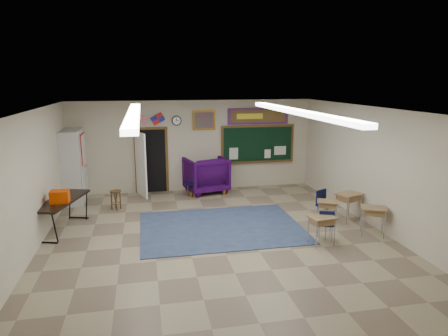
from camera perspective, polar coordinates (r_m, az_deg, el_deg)
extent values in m
plane|color=gray|center=(9.41, -0.71, -10.29)|extent=(9.00, 9.00, 0.00)
cube|color=beige|center=(13.30, -4.35, 3.18)|extent=(8.00, 0.04, 3.00)
cube|color=beige|center=(4.84, 9.52, -13.99)|extent=(8.00, 0.04, 3.00)
cube|color=beige|center=(9.11, -26.31, -2.44)|extent=(0.04, 9.00, 3.00)
cube|color=beige|center=(10.43, 21.40, -0.25)|extent=(0.04, 9.00, 3.00)
cube|color=beige|center=(8.70, -0.77, 8.25)|extent=(8.00, 9.00, 0.04)
cube|color=#38486B|center=(10.17, -0.44, -8.44)|extent=(4.00, 3.00, 0.02)
cube|color=black|center=(13.28, -10.32, 1.02)|extent=(0.95, 0.04, 2.10)
cube|color=white|center=(12.84, -11.81, 0.48)|extent=(0.35, 0.86, 2.05)
cube|color=#573A19|center=(13.71, 4.84, 3.45)|extent=(2.55, 0.05, 1.30)
cube|color=black|center=(13.70, 4.86, 3.44)|extent=(2.40, 0.03, 1.15)
cube|color=#573A19|center=(13.76, 4.87, 0.94)|extent=(2.40, 0.12, 0.04)
cube|color=#A2140D|center=(13.60, 4.92, 7.40)|extent=(2.10, 0.04, 0.55)
cube|color=brown|center=(13.59, 4.93, 7.40)|extent=(1.90, 0.03, 0.40)
cube|color=#95631C|center=(13.21, -2.88, 6.85)|extent=(0.75, 0.05, 0.65)
cube|color=#A51466|center=(13.19, -2.87, 6.84)|extent=(0.62, 0.03, 0.52)
cylinder|color=black|center=(13.11, -6.80, 6.73)|extent=(0.32, 0.05, 0.32)
cylinder|color=white|center=(13.09, -6.79, 6.73)|extent=(0.26, 0.02, 0.26)
cube|color=#BABAB4|center=(12.81, -20.68, 0.22)|extent=(0.55, 1.25, 2.20)
imported|color=#270539|center=(13.18, -2.67, -0.92)|extent=(1.53, 1.56, 1.18)
cube|color=olive|center=(10.53, 14.61, -4.66)|extent=(0.64, 0.58, 0.04)
cube|color=brown|center=(10.55, 14.59, -5.11)|extent=(0.55, 0.49, 0.11)
cube|color=olive|center=(10.93, 17.45, -3.58)|extent=(0.75, 0.66, 0.04)
cube|color=brown|center=(10.96, 17.41, -4.11)|extent=(0.65, 0.57, 0.12)
cube|color=olive|center=(9.20, 13.85, -6.86)|extent=(0.61, 0.50, 0.04)
cube|color=brown|center=(9.23, 13.82, -7.41)|extent=(0.53, 0.42, 0.11)
cube|color=olive|center=(10.10, 20.64, -5.39)|extent=(0.72, 0.65, 0.04)
cube|color=brown|center=(10.13, 20.60, -5.91)|extent=(0.62, 0.56, 0.12)
cube|color=black|center=(10.55, -22.19, -4.33)|extent=(1.14, 2.00, 0.05)
cube|color=#D84A03|center=(10.25, -22.41, -3.81)|extent=(0.42, 0.32, 0.30)
cylinder|color=#513618|center=(11.79, -15.25, -3.25)|extent=(0.31, 0.31, 0.04)
torus|color=#513618|center=(11.88, -15.15, -4.88)|extent=(0.26, 0.26, 0.02)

